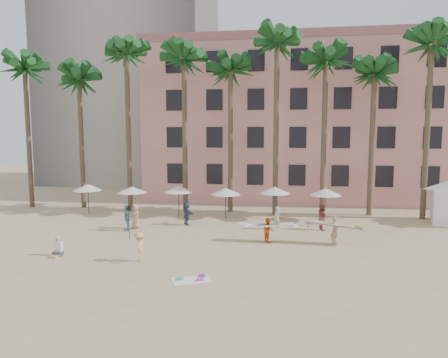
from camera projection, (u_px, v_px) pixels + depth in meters
name	position (u px, v px, depth m)	size (l,w,h in m)	color
ground	(212.00, 269.00, 20.51)	(120.00, 120.00, 0.00)	#D1B789
pink_hotel	(314.00, 124.00, 44.21)	(35.00, 14.00, 16.00)	#F9A697
grey_tower	(133.00, 8.00, 57.61)	(22.00, 18.00, 50.00)	#A89E8E
palm_row	(247.00, 62.00, 33.74)	(44.40, 5.40, 16.30)	brown
umbrella_row	(202.00, 190.00, 32.96)	(22.50, 2.70, 2.73)	#332B23
beach_towel	(192.00, 279.00, 19.00)	(2.05, 1.67, 0.14)	white
carrier_yellow	(335.00, 228.00, 25.08)	(3.33, 1.02, 1.79)	tan
carrier_white	(268.00, 229.00, 25.64)	(3.25, 0.95, 1.56)	#EA4E18
beachgoers	(198.00, 220.00, 28.12)	(14.86, 10.42, 1.91)	teal
paddle	(129.00, 218.00, 26.27)	(0.18, 0.04, 2.23)	black
seated_man	(57.00, 249.00, 22.70)	(0.48, 0.84, 1.09)	#3F3F4C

